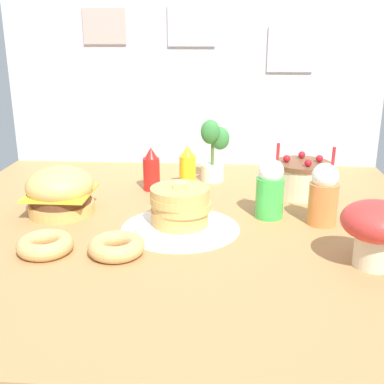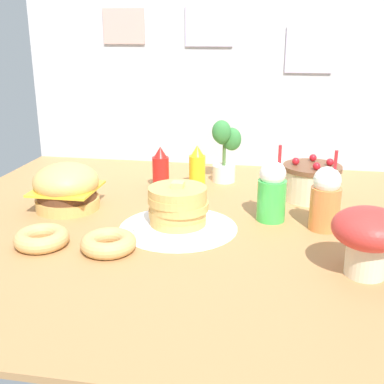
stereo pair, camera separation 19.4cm
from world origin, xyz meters
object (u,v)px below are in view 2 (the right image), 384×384
at_px(ketchup_bottle, 161,169).
at_px(mushroom_stool, 369,235).
at_px(mustard_bottle, 197,168).
at_px(donut_pink_glaze, 41,238).
at_px(layer_cake, 311,182).
at_px(potted_plant, 225,149).
at_px(orange_float_cup, 326,199).
at_px(pancake_stack, 178,209).
at_px(burger, 67,187).
at_px(cream_soda_cup, 272,191).
at_px(donut_chocolate, 108,243).

relative_size(ketchup_bottle, mushroom_stool, 0.91).
distance_m(mustard_bottle, donut_pink_glaze, 0.90).
height_order(mustard_bottle, donut_pink_glaze, mustard_bottle).
height_order(layer_cake, potted_plant, potted_plant).
bearing_deg(layer_cake, orange_float_cup, -85.08).
xyz_separation_m(pancake_stack, ketchup_bottle, (-0.18, 0.48, 0.02)).
distance_m(mustard_bottle, orange_float_cup, 0.73).
xyz_separation_m(burger, layer_cake, (1.04, 0.32, -0.01)).
bearing_deg(cream_soda_cup, mushroom_stool, -54.25).
bearing_deg(donut_pink_glaze, mushroom_stool, -1.14).
distance_m(burger, ketchup_bottle, 0.48).
relative_size(ketchup_bottle, donut_chocolate, 1.08).
height_order(ketchup_bottle, orange_float_cup, orange_float_cup).
height_order(layer_cake, ketchup_bottle, ketchup_bottle).
distance_m(cream_soda_cup, orange_float_cup, 0.21).
bearing_deg(layer_cake, ketchup_bottle, 178.01).
relative_size(burger, donut_pink_glaze, 1.43).
height_order(donut_chocolate, potted_plant, potted_plant).
distance_m(pancake_stack, mushroom_stool, 0.71).
relative_size(ketchup_bottle, mustard_bottle, 1.00).
bearing_deg(orange_float_cup, potted_plant, 128.78).
distance_m(ketchup_bottle, cream_soda_cup, 0.63).
xyz_separation_m(burger, donut_pink_glaze, (0.07, -0.38, -0.06)).
bearing_deg(pancake_stack, cream_soda_cup, 23.00).
bearing_deg(layer_cake, donut_pink_glaze, -144.19).
height_order(pancake_stack, orange_float_cup, orange_float_cup).
xyz_separation_m(mustard_bottle, orange_float_cup, (0.57, -0.44, 0.03)).
relative_size(donut_pink_glaze, mushroom_stool, 0.85).
xyz_separation_m(burger, mustard_bottle, (0.50, 0.40, 0.00)).
relative_size(pancake_stack, donut_pink_glaze, 1.83).
xyz_separation_m(layer_cake, donut_pink_glaze, (-0.97, -0.70, -0.05)).
height_order(ketchup_bottle, donut_chocolate, ketchup_bottle).
bearing_deg(layer_cake, donut_chocolate, -135.96).
bearing_deg(mushroom_stool, ketchup_bottle, 138.34).
distance_m(donut_pink_glaze, potted_plant, 1.07).
xyz_separation_m(cream_soda_cup, potted_plant, (-0.25, 0.50, 0.05)).
height_order(burger, donut_chocolate, burger).
bearing_deg(donut_chocolate, potted_plant, 71.42).
xyz_separation_m(layer_cake, donut_chocolate, (-0.72, -0.70, -0.05)).
distance_m(layer_cake, ketchup_bottle, 0.71).
height_order(layer_cake, mushroom_stool, mushroom_stool).
relative_size(orange_float_cup, potted_plant, 0.98).
relative_size(donut_pink_glaze, donut_chocolate, 1.00).
bearing_deg(donut_pink_glaze, mustard_bottle, 61.16).
xyz_separation_m(pancake_stack, donut_chocolate, (-0.20, -0.25, -0.05)).
relative_size(pancake_stack, donut_chocolate, 1.83).
bearing_deg(orange_float_cup, donut_chocolate, -155.88).
bearing_deg(donut_pink_glaze, pancake_stack, 29.25).
xyz_separation_m(ketchup_bottle, mustard_bottle, (0.17, 0.06, 0.00)).
bearing_deg(mustard_bottle, pancake_stack, -88.44).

